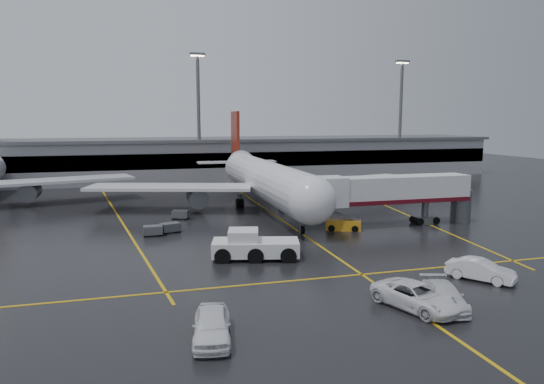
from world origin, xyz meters
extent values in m
plane|color=black|center=(0.00, 0.00, 0.00)|extent=(220.00, 220.00, 0.00)
cube|color=gold|center=(0.00, 0.00, 0.01)|extent=(0.25, 90.00, 0.02)
cube|color=gold|center=(0.00, -22.00, 0.01)|extent=(60.00, 0.25, 0.02)
cube|color=gold|center=(-20.00, 10.00, 0.01)|extent=(9.99, 69.35, 0.02)
cube|color=gold|center=(18.00, 10.00, 0.01)|extent=(7.57, 69.64, 0.02)
cube|color=gray|center=(0.00, 48.00, 4.00)|extent=(120.00, 18.00, 8.00)
cube|color=black|center=(0.00, 39.20, 4.50)|extent=(120.00, 0.40, 3.00)
cube|color=#595B60|center=(0.00, 48.00, 8.30)|extent=(122.00, 19.00, 0.60)
cylinder|color=#595B60|center=(-5.00, 42.00, 12.50)|extent=(0.70, 0.70, 25.00)
cube|color=#595B60|center=(-5.00, 42.00, 25.20)|extent=(3.00, 1.20, 0.50)
cube|color=#FFE5B2|center=(-5.00, 42.00, 24.90)|extent=(2.60, 0.90, 0.20)
cylinder|color=#595B60|center=(40.00, 42.00, 12.50)|extent=(0.70, 0.70, 25.00)
cube|color=#595B60|center=(40.00, 42.00, 25.20)|extent=(3.00, 1.20, 0.50)
cube|color=#FFE5B2|center=(40.00, 42.00, 24.90)|extent=(2.60, 0.90, 0.20)
cylinder|color=silver|center=(0.00, 8.00, 4.20)|extent=(5.20, 36.00, 5.20)
sphere|color=silver|center=(0.00, -10.00, 4.20)|extent=(5.20, 5.20, 5.20)
cone|color=silver|center=(0.00, 29.00, 4.80)|extent=(4.94, 8.00, 4.94)
cube|color=maroon|center=(0.00, 30.00, 9.70)|extent=(0.50, 5.50, 8.50)
cube|color=silver|center=(0.00, 29.00, 5.00)|extent=(14.00, 3.00, 0.25)
cube|color=silver|center=(-13.00, 10.00, 3.40)|extent=(22.80, 11.83, 0.40)
cube|color=silver|center=(13.00, 10.00, 3.40)|extent=(22.80, 11.83, 0.40)
cylinder|color=#595B60|center=(-9.50, 9.00, 2.00)|extent=(2.60, 4.50, 2.60)
cylinder|color=#595B60|center=(9.50, 9.00, 2.00)|extent=(2.60, 4.50, 2.60)
cylinder|color=#595B60|center=(0.00, -7.00, 1.00)|extent=(0.56, 0.56, 2.00)
cylinder|color=#595B60|center=(-3.20, 11.00, 1.00)|extent=(0.56, 0.56, 2.00)
cylinder|color=#595B60|center=(3.20, 11.00, 1.00)|extent=(0.56, 0.56, 2.00)
cylinder|color=black|center=(0.00, -7.00, 0.45)|extent=(0.40, 1.10, 1.10)
cylinder|color=black|center=(-3.20, 11.00, 0.55)|extent=(1.00, 1.40, 1.40)
cylinder|color=black|center=(3.20, 11.00, 0.55)|extent=(1.00, 1.40, 1.40)
cube|color=silver|center=(-29.00, 22.00, 3.40)|extent=(22.80, 11.83, 0.40)
cylinder|color=#595B60|center=(-32.50, 21.00, 2.00)|extent=(2.60, 4.50, 2.60)
cube|color=silver|center=(12.00, -6.00, 4.40)|extent=(18.00, 3.20, 3.00)
cube|color=#500913|center=(12.00, -6.00, 3.10)|extent=(18.00, 3.30, 0.50)
cube|color=silver|center=(3.80, -6.00, 4.40)|extent=(3.00, 3.40, 3.30)
cylinder|color=#595B60|center=(16.00, -6.00, 1.50)|extent=(0.80, 0.80, 3.00)
cube|color=#595B60|center=(16.00, -6.00, 0.45)|extent=(2.60, 1.60, 0.90)
cylinder|color=#595B60|center=(21.00, -6.00, 2.00)|extent=(2.40, 2.40, 4.00)
cylinder|color=black|center=(14.90, -6.00, 0.45)|extent=(0.90, 1.80, 0.90)
cylinder|color=black|center=(17.10, -6.00, 0.45)|extent=(0.90, 1.80, 0.90)
cube|color=silver|center=(-7.17, -15.16, 0.99)|extent=(8.24, 4.84, 1.32)
cube|color=silver|center=(-8.24, -14.89, 2.10)|extent=(3.21, 3.21, 1.10)
cube|color=black|center=(-8.24, -14.89, 2.10)|extent=(2.88, 2.88, 0.99)
cylinder|color=black|center=(-9.96, -14.47, 0.61)|extent=(2.18, 3.56, 1.44)
cylinder|color=black|center=(-7.17, -15.16, 0.61)|extent=(2.18, 3.56, 1.44)
cylinder|color=black|center=(-4.38, -15.84, 0.61)|extent=(2.18, 3.56, 1.44)
cube|color=orange|center=(5.14, -6.57, 0.60)|extent=(4.23, 3.06, 1.19)
cube|color=#595B60|center=(5.14, -6.57, 1.73)|extent=(3.84, 2.41, 1.36)
cylinder|color=black|center=(3.95, -6.05, 0.33)|extent=(1.44, 1.99, 0.76)
cylinder|color=black|center=(6.33, -7.10, 0.33)|extent=(1.44, 1.99, 0.76)
imported|color=white|center=(0.26, -29.55, 0.86)|extent=(4.79, 6.78, 1.72)
imported|color=silver|center=(2.19, -29.80, 0.77)|extent=(3.59, 5.73, 1.55)
imported|color=white|center=(8.25, -25.74, 0.83)|extent=(4.44, 5.08, 1.66)
imported|color=white|center=(-13.44, -30.60, 0.89)|extent=(2.92, 5.50, 1.78)
cube|color=#595B60|center=(-13.89, -2.71, 0.65)|extent=(2.30, 1.84, 0.90)
cylinder|color=black|center=(-14.50, -3.43, 0.18)|extent=(0.40, 0.20, 0.40)
cylinder|color=black|center=(-12.97, -2.95, 0.18)|extent=(0.40, 0.20, 0.40)
cylinder|color=black|center=(-14.80, -2.48, 0.18)|extent=(0.40, 0.20, 0.40)
cylinder|color=black|center=(-13.27, -1.99, 0.18)|extent=(0.40, 0.20, 0.40)
cube|color=#595B60|center=(-15.80, -3.71, 0.65)|extent=(2.03, 1.35, 0.90)
cylinder|color=black|center=(-16.59, -4.23, 0.18)|extent=(0.40, 0.20, 0.40)
cylinder|color=black|center=(-14.99, -4.19, 0.18)|extent=(0.40, 0.20, 0.40)
cylinder|color=black|center=(-16.62, -3.23, 0.18)|extent=(0.40, 0.20, 0.40)
cylinder|color=black|center=(-15.02, -3.19, 0.18)|extent=(0.40, 0.20, 0.40)
cube|color=#595B60|center=(-12.14, 4.65, 0.65)|extent=(2.33, 1.91, 0.90)
cylinder|color=black|center=(-13.07, 4.45, 0.18)|extent=(0.40, 0.20, 0.40)
cylinder|color=black|center=(-11.57, 3.90, 0.18)|extent=(0.40, 0.20, 0.40)
cylinder|color=black|center=(-12.72, 5.39, 0.18)|extent=(0.40, 0.20, 0.40)
cylinder|color=black|center=(-11.22, 4.84, 0.18)|extent=(0.40, 0.20, 0.40)
camera|label=1|loc=(-17.14, -56.72, 12.33)|focal=32.25mm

